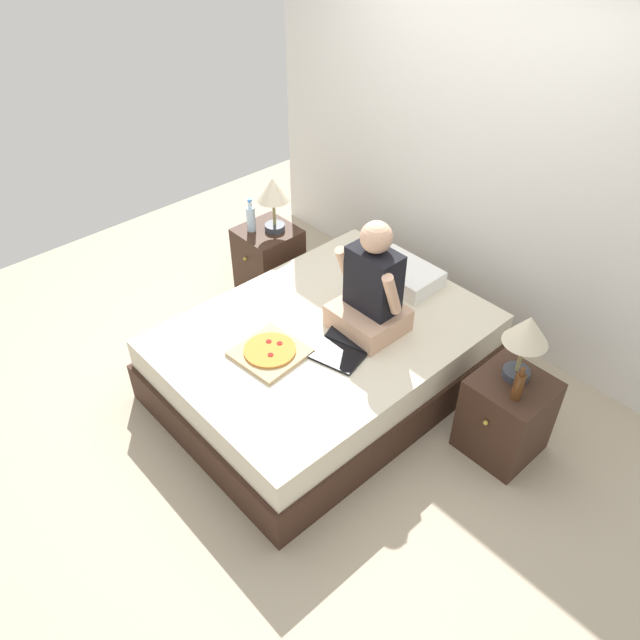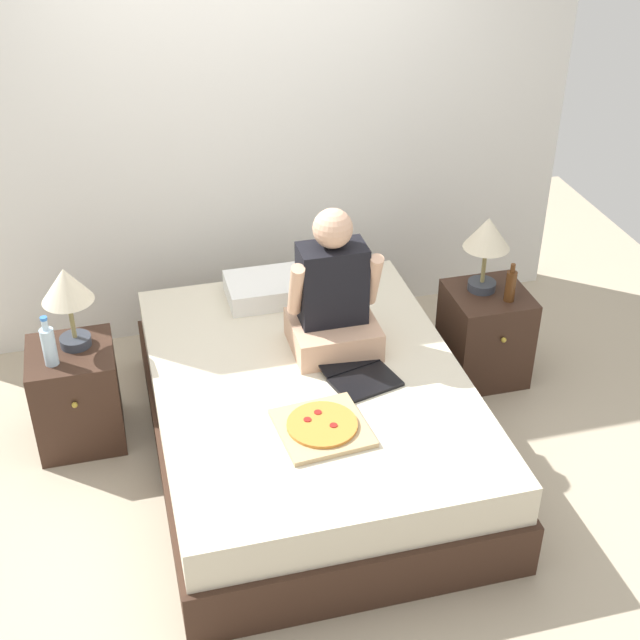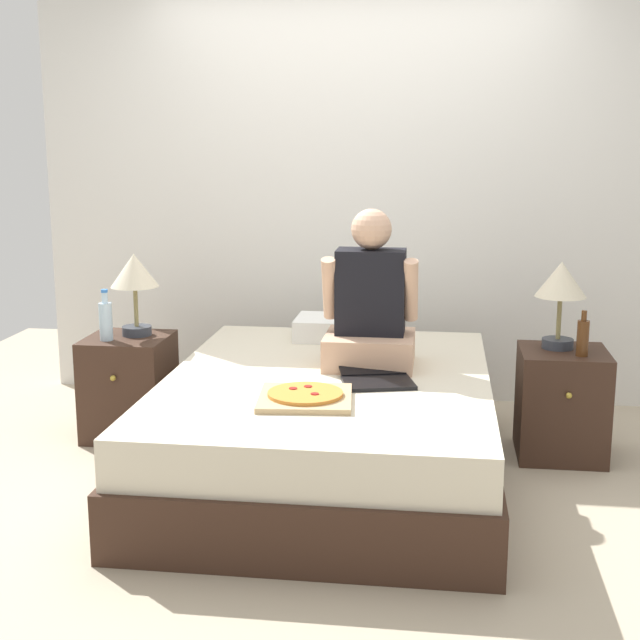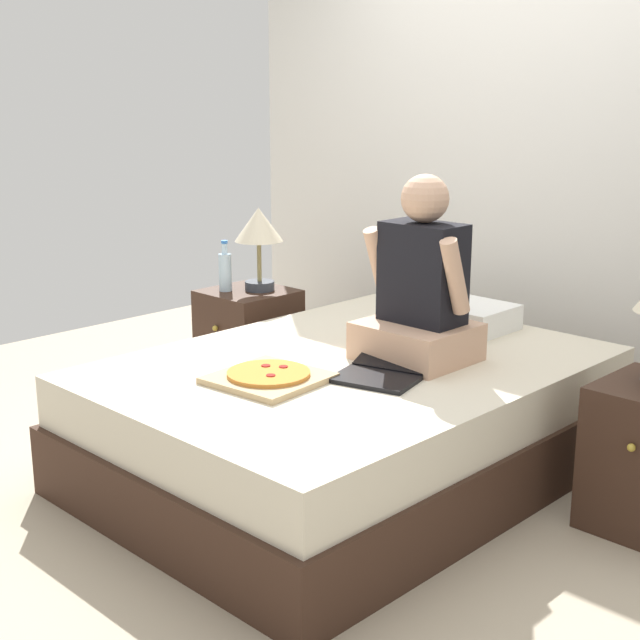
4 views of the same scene
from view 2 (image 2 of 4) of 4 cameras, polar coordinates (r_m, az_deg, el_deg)
name	(u,v)px [view 2 (image 2 of 4)]	position (r m, az deg, el deg)	size (l,w,h in m)	color
ground_plane	(310,452)	(4.79, -0.64, -8.46)	(5.96, 5.96, 0.00)	tan
wall_back	(250,134)	(5.35, -4.49, 11.80)	(3.96, 0.12, 2.50)	silver
bed	(310,416)	(4.63, -0.65, -6.14)	(1.58, 2.13, 0.51)	#382319
nightstand_left	(77,395)	(4.88, -15.31, -4.65)	(0.44, 0.47, 0.56)	#382319
lamp_on_left_nightstand	(67,291)	(4.60, -15.91, 1.82)	(0.26, 0.26, 0.45)	#333842
water_bottle	(49,345)	(4.60, -16.96, -1.55)	(0.07, 0.07, 0.28)	silver
nightstand_right	(485,334)	(5.27, 10.50, -0.89)	(0.44, 0.47, 0.56)	#382319
lamp_on_right_nightstand	(487,238)	(5.00, 10.64, 5.17)	(0.26, 0.26, 0.45)	#333842
beer_bottle	(511,285)	(5.03, 12.10, 2.18)	(0.06, 0.06, 0.23)	#512D14
pillow	(273,288)	(5.07, -3.04, 2.05)	(0.52, 0.34, 0.12)	white
person_seated	(333,299)	(4.53, 0.83, 1.36)	(0.47, 0.40, 0.78)	tan
laptop	(358,373)	(4.45, 2.46, -3.42)	(0.41, 0.48, 0.07)	black
pizza_box	(322,427)	(4.12, 0.14, -6.85)	(0.44, 0.44, 0.05)	tan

